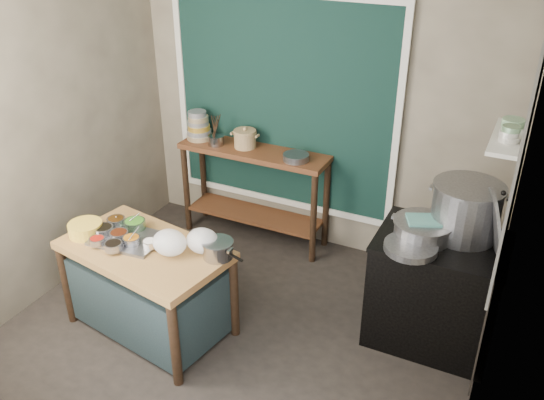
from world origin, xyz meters
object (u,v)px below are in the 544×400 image
at_px(prep_table, 149,288).
at_px(yellow_basin, 86,229).
at_px(steamer, 422,230).
at_px(condiment_tray, 128,239).
at_px(ceramic_crock, 245,140).
at_px(stove_block, 435,292).
at_px(saucepan, 218,249).
at_px(utensil_cup, 216,140).
at_px(back_counter, 255,194).
at_px(stock_pot, 466,210).

xyz_separation_m(prep_table, yellow_basin, (-0.50, -0.04, 0.42)).
relative_size(yellow_basin, steamer, 0.60).
bearing_deg(condiment_tray, prep_table, -9.84).
bearing_deg(ceramic_crock, stove_block, -20.35).
distance_m(stove_block, condiment_tray, 2.34).
bearing_deg(saucepan, condiment_tray, -155.40).
bearing_deg(ceramic_crock, prep_table, -90.10).
xyz_separation_m(yellow_basin, utensil_cup, (0.23, 1.57, 0.20)).
height_order(yellow_basin, steamer, steamer).
bearing_deg(yellow_basin, back_counter, 69.60).
xyz_separation_m(back_counter, yellow_basin, (-0.60, -1.62, 0.32)).
distance_m(utensil_cup, stock_pot, 2.44).
bearing_deg(stove_block, steamer, -164.51).
height_order(utensil_cup, ceramic_crock, ceramic_crock).
bearing_deg(stock_pot, ceramic_crock, 163.85).
relative_size(condiment_tray, yellow_basin, 1.98).
distance_m(prep_table, steamer, 2.10).
relative_size(stove_block, condiment_tray, 1.76).
distance_m(back_counter, saucepan, 1.56).
xyz_separation_m(stove_block, saucepan, (-1.44, -0.72, 0.39)).
bearing_deg(steamer, stock_pot, 34.61).
height_order(saucepan, ceramic_crock, ceramic_crock).
height_order(back_counter, stock_pot, stock_pot).
distance_m(back_counter, steamer, 1.97).
distance_m(back_counter, ceramic_crock, 0.56).
distance_m(condiment_tray, yellow_basin, 0.35).
bearing_deg(steamer, saucepan, -152.30).
xyz_separation_m(prep_table, stove_block, (2.00, 0.85, 0.05)).
height_order(prep_table, condiment_tray, condiment_tray).
height_order(back_counter, condiment_tray, back_counter).
bearing_deg(stock_pot, yellow_basin, -158.51).
bearing_deg(condiment_tray, utensil_cup, 94.15).
distance_m(utensil_cup, ceramic_crock, 0.29).
xyz_separation_m(utensil_cup, ceramic_crock, (0.28, 0.07, 0.03)).
xyz_separation_m(yellow_basin, steamer, (2.36, 0.85, 0.15)).
relative_size(saucepan, utensil_cup, 1.53).
distance_m(condiment_tray, utensil_cup, 1.52).
distance_m(prep_table, back_counter, 1.59).
relative_size(prep_table, condiment_tray, 2.44).
xyz_separation_m(saucepan, ceramic_crock, (-0.56, 1.46, 0.21)).
distance_m(condiment_tray, ceramic_crock, 1.59).
xyz_separation_m(stove_block, yellow_basin, (-2.50, -0.89, 0.37)).
distance_m(prep_table, utensil_cup, 1.67).
relative_size(stock_pot, steamer, 1.19).
xyz_separation_m(utensil_cup, steamer, (2.13, -0.71, -0.05)).
height_order(condiment_tray, yellow_basin, yellow_basin).
relative_size(ceramic_crock, steamer, 0.52).
bearing_deg(stove_block, utensil_cup, 163.54).
bearing_deg(stock_pot, condiment_tray, -157.20).
distance_m(utensil_cup, steamer, 2.24).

